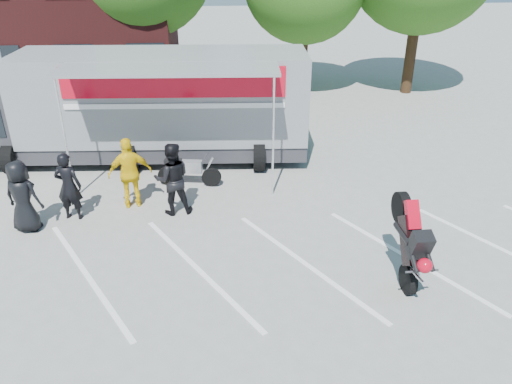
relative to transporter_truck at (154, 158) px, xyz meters
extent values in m
plane|color=#969691|center=(1.31, -7.48, 0.00)|extent=(100.00, 100.00, 0.00)
cube|color=white|center=(1.31, -6.48, 0.01)|extent=(18.09, 13.33, 0.01)
cylinder|color=#382314|center=(-0.69, 8.52, 1.62)|extent=(0.50, 0.50, 3.24)
cylinder|color=#382314|center=(6.31, 7.52, 1.44)|extent=(0.50, 0.50, 2.88)
cylinder|color=#382314|center=(11.31, 7.02, 1.71)|extent=(0.50, 0.50, 3.42)
imported|color=black|center=(-2.73, -4.32, 0.93)|extent=(1.04, 0.83, 1.86)
imported|color=black|center=(-1.75, -3.82, 0.92)|extent=(0.73, 0.55, 1.83)
imported|color=black|center=(0.87, -3.78, 0.98)|extent=(1.04, 0.85, 1.96)
imported|color=yellow|center=(-0.26, -3.32, 0.98)|extent=(1.23, 0.71, 1.97)
camera|label=1|loc=(1.90, -15.63, 6.54)|focal=35.00mm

